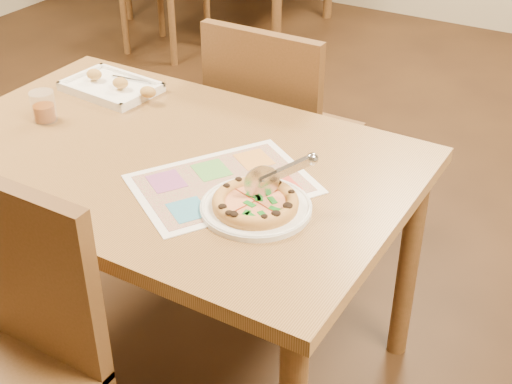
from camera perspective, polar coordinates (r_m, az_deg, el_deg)
The scene contains 9 objects.
dining_table at distance 1.95m, azimuth -7.22°, elevation 0.81°, with size 1.30×0.85×0.72m.
chair_near at distance 1.65m, azimuth -19.81°, elevation -10.73°, with size 0.42×0.42×0.47m.
chair_far at distance 2.42m, azimuth 1.48°, elevation 5.88°, with size 0.42×0.42×0.47m.
plate at distance 1.66m, azimuth -0.00°, elevation -1.25°, with size 0.26×0.26×0.01m, color white.
pizza at distance 1.64m, azimuth -0.05°, elevation -0.84°, with size 0.20×0.20×0.03m.
pizza_cutter at distance 1.63m, azimuth 1.79°, elevation 1.43°, with size 0.12×0.12×0.10m.
appetizer_tray at distance 2.28m, azimuth -11.37°, elevation 8.21°, with size 0.33×0.22×0.05m.
glass_tumbler at distance 2.13m, azimuth -16.62°, elevation 6.45°, with size 0.07×0.07×0.09m.
menu at distance 1.76m, azimuth -2.66°, elevation 0.66°, with size 0.30×0.42×0.01m, color white.
Camera 1 is at (1.05, -1.29, 1.65)m, focal length 50.00 mm.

